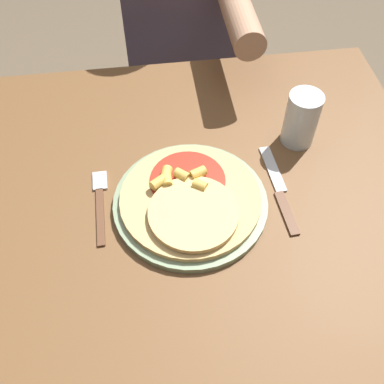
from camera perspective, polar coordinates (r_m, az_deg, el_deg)
The scene contains 8 objects.
ground_plane at distance 1.52m, azimuth -0.09°, elevation -18.38°, with size 8.00×8.00×0.00m, color brown.
dining_table at distance 0.95m, azimuth -0.14°, elevation -6.02°, with size 1.00×0.90×0.74m.
plate at distance 0.85m, azimuth -0.00°, elevation -1.35°, with size 0.29×0.29×0.01m.
pizza at distance 0.83m, azimuth -0.03°, elevation -0.93°, with size 0.27×0.27×0.04m.
fork at distance 0.88m, azimuth -11.59°, elevation -1.21°, with size 0.03×0.18×0.00m.
knife at distance 0.89m, azimuth 11.02°, elevation 0.28°, with size 0.03×0.22×0.00m.
drinking_glass at distance 0.95m, azimuth 13.72°, elevation 9.00°, with size 0.07×0.07×0.12m.
person_diner at distance 1.40m, azimuth -1.23°, elevation 20.80°, with size 0.33×0.52×1.20m.
Camera 1 is at (-0.06, -0.49, 1.43)m, focal length 42.00 mm.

